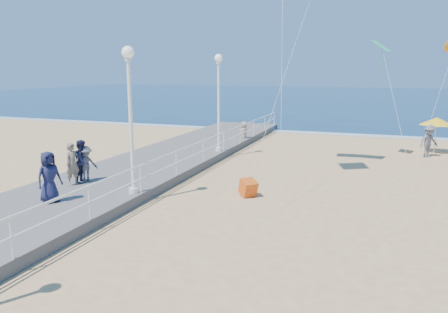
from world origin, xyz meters
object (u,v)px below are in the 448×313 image
(lamp_post_far, at_px, (219,92))
(spectator_7, at_px, (83,161))
(lamp_post_mid, at_px, (130,105))
(beach_umbrella, at_px, (437,121))
(spectator_6, at_px, (73,164))
(beach_walker_a, at_px, (429,141))
(box_kite, at_px, (248,189))
(beach_walker_c, at_px, (244,133))
(spectator_2, at_px, (86,164))
(spectator_4, at_px, (49,177))

(lamp_post_far, relative_size, spectator_7, 3.07)
(lamp_post_mid, bearing_deg, beach_umbrella, 51.85)
(spectator_7, bearing_deg, spectator_6, 161.13)
(beach_walker_a, bearing_deg, beach_umbrella, 32.57)
(box_kite, distance_m, beach_umbrella, 14.76)
(lamp_post_mid, height_order, spectator_6, lamp_post_mid)
(box_kite, height_order, beach_umbrella, beach_umbrella)
(lamp_post_far, height_order, beach_walker_c, lamp_post_far)
(lamp_post_mid, bearing_deg, spectator_2, 163.07)
(spectator_7, height_order, box_kite, spectator_7)
(spectator_2, xyz_separation_m, beach_walker_c, (2.63, 13.12, -0.38))
(spectator_6, height_order, beach_umbrella, beach_umbrella)
(beach_walker_c, bearing_deg, spectator_4, -15.74)
(spectator_2, bearing_deg, spectator_4, -145.63)
(spectator_4, bearing_deg, lamp_post_far, 7.69)
(spectator_7, distance_m, box_kite, 6.79)
(spectator_7, height_order, beach_umbrella, beach_umbrella)
(spectator_6, xyz_separation_m, spectator_7, (0.09, 0.51, 0.02))
(spectator_6, bearing_deg, lamp_post_mid, -78.97)
(beach_walker_c, distance_m, box_kite, 12.28)
(lamp_post_far, distance_m, box_kite, 8.41)
(spectator_2, relative_size, beach_walker_a, 0.80)
(spectator_2, distance_m, beach_umbrella, 19.91)
(beach_walker_c, bearing_deg, beach_walker_a, 78.08)
(spectator_2, xyz_separation_m, spectator_7, (-0.08, -0.11, 0.13))
(spectator_4, bearing_deg, lamp_post_mid, -28.49)
(spectator_2, distance_m, spectator_7, 0.19)
(beach_walker_a, bearing_deg, lamp_post_mid, -169.75)
(spectator_7, distance_m, beach_walker_c, 13.52)
(spectator_4, relative_size, spectator_7, 1.03)
(spectator_4, bearing_deg, spectator_6, 37.90)
(spectator_6, distance_m, beach_umbrella, 20.46)
(beach_walker_a, relative_size, box_kite, 3.07)
(spectator_4, bearing_deg, box_kite, -35.62)
(spectator_6, bearing_deg, spectator_4, -145.54)
(lamp_post_far, bearing_deg, lamp_post_mid, -90.00)
(beach_walker_a, bearing_deg, box_kite, -163.56)
(spectator_2, distance_m, spectator_6, 0.65)
(lamp_post_mid, distance_m, box_kite, 5.53)
(lamp_post_mid, height_order, box_kite, lamp_post_mid)
(lamp_post_far, height_order, spectator_4, lamp_post_far)
(lamp_post_mid, bearing_deg, beach_walker_a, 50.07)
(beach_umbrella, bearing_deg, spectator_2, -135.73)
(spectator_6, xyz_separation_m, beach_walker_c, (2.81, 13.74, -0.49))
(lamp_post_mid, relative_size, beach_umbrella, 2.49)
(box_kite, bearing_deg, spectator_6, 150.96)
(beach_walker_a, distance_m, beach_walker_c, 11.17)
(spectator_4, height_order, box_kite, spectator_4)
(box_kite, bearing_deg, spectator_2, 146.32)
(lamp_post_far, distance_m, spectator_6, 9.56)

